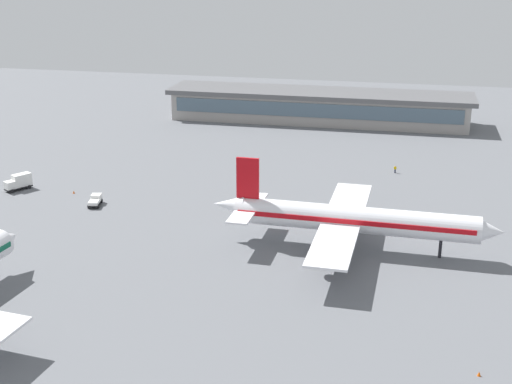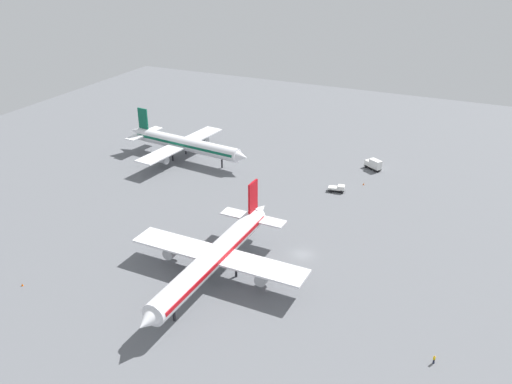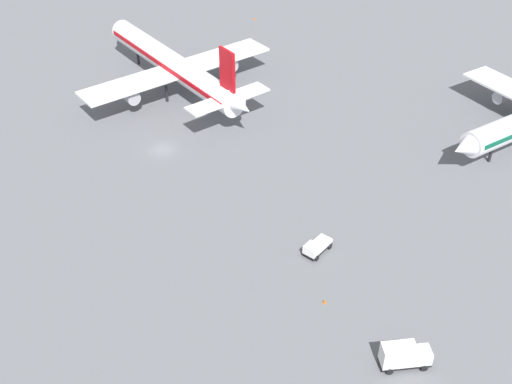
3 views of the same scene
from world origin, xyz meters
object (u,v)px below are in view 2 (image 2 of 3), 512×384
Objects in this scene: airplane_taxiing at (185,144)px; catering_truck at (374,164)px; airplane_at_gate at (214,257)px; ground_crew_worker at (434,359)px; safety_cone_mid_apron at (364,184)px; safety_cone_near_gate at (22,285)px; pushback_tractor at (337,188)px.

catering_truck is (16.58, -56.30, -3.38)m from airplane_taxiing.
airplane_at_gate reaches higher than catering_truck.
catering_truck is 82.20m from ground_crew_worker.
airplane_at_gate reaches higher than ground_crew_worker.
ground_crew_worker is (-60.40, -85.13, -4.23)m from airplane_taxiing.
airplane_taxiing is 56.87m from safety_cone_mid_apron.
safety_cone_near_gate is at bearing 146.76° from safety_cone_mid_apron.
ground_crew_worker is at bearing 83.69° from airplane_at_gate.
airplane_taxiing reaches higher than safety_cone_near_gate.
airplane_at_gate reaches higher than safety_cone_near_gate.
pushback_tractor is at bearing 169.65° from airplane_at_gate.
ground_crew_worker is 70.77m from safety_cone_mid_apron.
airplane_taxiing is 58.78m from catering_truck.
catering_truck is at bearing 22.77° from airplane_taxiing.
pushback_tractor is at bearing 2.93° from airplane_taxiing.
safety_cone_mid_apron is at bearing -73.54° from ground_crew_worker.
pushback_tractor is at bearing 143.21° from safety_cone_mid_apron.
airplane_at_gate is at bearing -113.25° from pushback_tractor.
ground_crew_worker is (-57.33, -34.15, -0.12)m from pushback_tractor.
airplane_taxiing reaches higher than catering_truck.
pushback_tractor is 7.82× the size of safety_cone_mid_apron.
safety_cone_mid_apron is (58.61, -16.22, -5.08)m from airplane_at_gate.
safety_cone_near_gate is at bearing 92.38° from catering_truck.
airplane_taxiing is at bearing 4.63° from safety_cone_near_gate.
airplane_at_gate is at bearing -47.06° from airplane_taxiing.
pushback_tractor reaches higher than safety_cone_near_gate.
airplane_at_gate reaches higher than airplane_taxiing.
safety_cone_mid_apron is at bearing 10.74° from airplane_taxiing.
safety_cone_near_gate is 92.31m from safety_cone_mid_apron.
airplane_taxiing reaches higher than safety_cone_mid_apron.
airplane_at_gate is 39.41m from safety_cone_near_gate.
airplane_taxiing is 7.97× the size of catering_truck.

